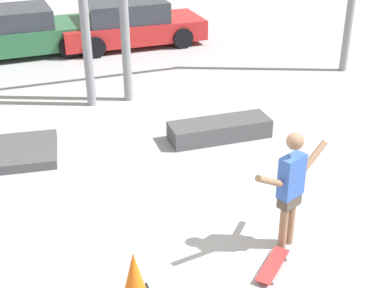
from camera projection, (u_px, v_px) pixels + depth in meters
ground_plane at (196, 237)px, 7.76m from camera, size 36.00×36.00×0.00m
skateboarder at (291, 185)px, 7.15m from camera, size 1.38×0.64×1.76m
skateboard at (273, 265)px, 7.11m from camera, size 0.73×0.68×0.08m
grind_box at (220, 130)px, 10.58m from camera, size 2.03×0.72×0.37m
parked_car_green at (12, 33)px, 15.27m from camera, size 4.52×2.12×1.34m
parked_car_red at (130, 24)px, 16.17m from camera, size 4.30×2.01×1.35m
traffic_cone at (134, 277)px, 6.48m from camera, size 0.41×0.41×0.72m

